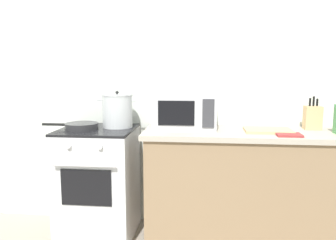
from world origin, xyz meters
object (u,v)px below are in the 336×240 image
object	(u,v)px
frying_pan	(81,126)
oven_mitt	(289,135)
stove	(99,182)
microwave	(185,110)
cutting_board	(268,130)
knife_block	(313,117)
stock_pot	(117,111)

from	to	relation	value
frying_pan	oven_mitt	distance (m)	1.62
stove	microwave	size ratio (longest dim) A/B	1.84
stove	cutting_board	bearing A→B (deg)	0.05
knife_block	frying_pan	bearing A→B (deg)	-174.48
knife_block	oven_mitt	size ratio (longest dim) A/B	1.49
stock_pot	oven_mitt	distance (m)	1.37
microwave	cutting_board	size ratio (longest dim) A/B	1.39
oven_mitt	frying_pan	bearing A→B (deg)	175.76
stock_pot	cutting_board	size ratio (longest dim) A/B	0.94
stove	cutting_board	xyz separation A→B (m)	(1.37, 0.00, 0.47)
knife_block	oven_mitt	bearing A→B (deg)	-129.97
stock_pot	frying_pan	xyz separation A→B (m)	(-0.27, -0.13, -0.11)
cutting_board	knife_block	world-z (taller)	knife_block
oven_mitt	knife_block	bearing A→B (deg)	50.03
frying_pan	oven_mitt	bearing A→B (deg)	-4.24
stove	stock_pot	distance (m)	0.62
knife_block	stock_pot	bearing A→B (deg)	-178.21
stock_pot	knife_block	size ratio (longest dim) A/B	1.27
microwave	knife_block	xyz separation A→B (m)	(1.02, 0.06, -0.05)
cutting_board	knife_block	bearing A→B (deg)	20.56
stock_pot	oven_mitt	bearing A→B (deg)	-10.56
frying_pan	microwave	bearing A→B (deg)	8.01
stock_pot	cutting_board	world-z (taller)	stock_pot
frying_pan	oven_mitt	world-z (taller)	frying_pan
stock_pot	frying_pan	distance (m)	0.32
knife_block	cutting_board	bearing A→B (deg)	-159.44
knife_block	oven_mitt	world-z (taller)	knife_block
microwave	cutting_board	xyz separation A→B (m)	(0.65, -0.08, -0.14)
stock_pot	oven_mitt	world-z (taller)	stock_pot
stock_pot	stove	bearing A→B (deg)	-149.09
stove	cutting_board	world-z (taller)	cutting_board
stove	frying_pan	world-z (taller)	frying_pan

